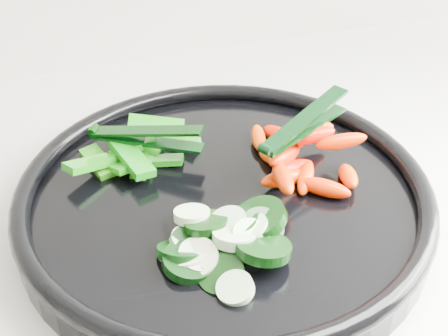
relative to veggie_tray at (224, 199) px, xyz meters
name	(u,v)px	position (x,y,z in m)	size (l,w,h in m)	color
veggie_tray	(224,199)	(0.00, 0.00, 0.00)	(0.42, 0.42, 0.04)	black
cucumber_pile	(217,243)	(-0.03, -0.07, 0.01)	(0.13, 0.12, 0.04)	black
carrot_pile	(298,154)	(0.08, 0.01, 0.02)	(0.11, 0.14, 0.05)	#E54200
pepper_pile	(134,154)	(-0.06, 0.08, 0.01)	(0.14, 0.10, 0.04)	#246B0A
tong_carrot	(303,125)	(0.08, 0.01, 0.05)	(0.11, 0.07, 0.02)	black
tong_pepper	(143,136)	(-0.05, 0.08, 0.03)	(0.10, 0.07, 0.02)	black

